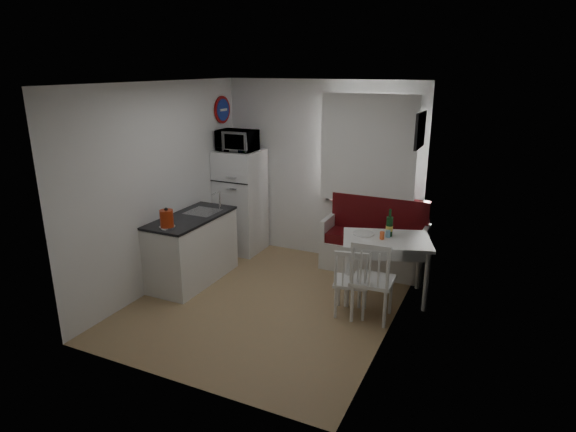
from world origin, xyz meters
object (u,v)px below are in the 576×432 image
Objects in this scene: chair_left at (349,276)px; fridge at (241,201)px; microwave at (237,141)px; dining_table at (386,245)px; chair_right at (371,273)px; kitchen_counter at (193,248)px; kettle at (167,219)px; wine_bottle at (390,223)px; bench at (375,247)px.

fridge reaches higher than chair_left.
microwave reaches higher than fridge.
dining_table is 0.77× the size of fridge.
chair_right is 0.94× the size of microwave.
dining_table is 2.71m from microwave.
dining_table is 2.52m from fridge.
microwave is at bearing 149.05° from chair_right.
dining_table is at bearing 13.23° from kitchen_counter.
chair_right is 2.78m from fridge.
kettle is at bearing -89.01° from microwave.
kitchen_counter is 5.16× the size of kettle.
kettle is at bearing -179.84° from chair_left.
fridge is (-2.43, 0.67, 0.10)m from dining_table.
microwave is 1.62× the size of wine_bottle.
microwave is at bearing 90.99° from kettle.
chair_left is at bearing -30.26° from microwave.
dining_table is 2.67m from kettle.
kitchen_counter is at bearing 95.28° from kettle.
kitchen_counter is at bearing 166.13° from chair_left.
chair_left is 2.57m from fridge.
chair_right is 0.85m from wine_bottle.
chair_left is (0.09, -1.44, 0.17)m from bench.
wine_bottle is (2.40, 1.21, -0.08)m from kettle.
fridge is at bearing 148.14° from chair_right.
kitchen_counter is 0.92× the size of bench.
chair_right is (2.45, -0.09, 0.14)m from kitchen_counter.
chair_right is at bearing -2.19° from kitchen_counter.
wine_bottle is (2.43, -0.52, -0.78)m from microwave.
kettle is (0.05, -0.54, 0.57)m from kitchen_counter.
chair_right is at bearing -107.95° from dining_table.
bench reaches higher than dining_table.
chair_left is at bearing 11.97° from kettle.
bench is at bearing 100.13° from chair_right.
microwave reaches higher than chair_right.
kitchen_counter reaches higher than kettle.
kitchen_counter is 2.51m from bench.
kettle is at bearing -89.03° from fridge.
chair_left is 0.88× the size of chair_right.
chair_left is at bearing -86.33° from bench.
wine_bottle is at bearing 26.79° from kettle.
fridge is (-2.18, 1.32, 0.28)m from chair_left.
wine_bottle reaches higher than chair_right.
microwave is (-2.18, 1.27, 1.22)m from chair_left.
kettle is (-2.15, -0.46, 0.52)m from chair_left.
microwave is at bearing -90.00° from fridge.
bench is 2.78× the size of chair_right.
bench reaches higher than chair_right.
microwave reaches higher than kettle.
bench is 2.14m from fridge.
dining_table is at bearing 86.98° from chair_right.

